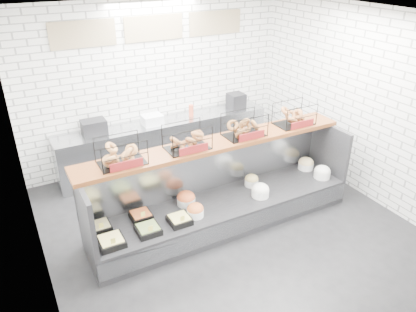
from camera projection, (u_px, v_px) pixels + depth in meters
ground at (233, 233)px, 5.90m from camera, size 5.50×5.50×0.00m
room_shell at (214, 86)px, 5.44m from camera, size 5.02×5.51×3.01m
display_case at (222, 203)px, 6.03m from camera, size 4.00×0.90×1.20m
bagel_shelf at (217, 134)px, 5.69m from camera, size 4.10×0.50×0.40m
prep_counter at (166, 142)px, 7.60m from camera, size 4.00×0.60×1.20m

